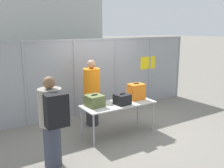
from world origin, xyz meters
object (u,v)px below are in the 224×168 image
inspection_table (118,106)px  suitcase_black (122,99)px  security_worker_near (92,92)px  utility_trailer (116,81)px  suitcase_orange (136,92)px  traveler_hooded (52,119)px  suitcase_olive (95,101)px

inspection_table → suitcase_black: bearing=-66.7°
inspection_table → security_worker_near: 0.86m
inspection_table → utility_trailer: inspection_table is taller
suitcase_black → utility_trailer: (2.14, 3.60, -0.45)m
suitcase_orange → utility_trailer: 3.85m
traveler_hooded → utility_trailer: traveler_hooded is taller
security_worker_near → utility_trailer: security_worker_near is taller
suitcase_olive → utility_trailer: (2.75, 3.40, -0.46)m
utility_trailer → security_worker_near: bearing=-132.2°
suitcase_orange → utility_trailer: bearing=64.7°
traveler_hooded → security_worker_near: bearing=19.3°
inspection_table → suitcase_orange: bearing=6.2°
suitcase_black → suitcase_orange: size_ratio=0.87×
suitcase_olive → suitcase_orange: 1.12m
suitcase_orange → traveler_hooded: size_ratio=0.25×
security_worker_near → suitcase_black: bearing=127.4°
inspection_table → suitcase_orange: size_ratio=4.25×
traveler_hooded → security_worker_near: 2.07m
inspection_table → traveler_hooded: (-1.77, -0.63, 0.23)m
suitcase_black → utility_trailer: 4.21m
suitcase_orange → utility_trailer: size_ratio=0.09×
traveler_hooded → security_worker_near: (1.50, 1.43, -0.04)m
suitcase_black → security_worker_near: bearing=109.2°
suitcase_black → suitcase_orange: 0.54m
traveler_hooded → suitcase_olive: bearing=6.9°
traveler_hooded → security_worker_near: security_worker_near is taller
suitcase_orange → utility_trailer: suitcase_orange is taller
suitcase_olive → suitcase_orange: suitcase_orange is taller
suitcase_olive → security_worker_near: size_ratio=0.23×
traveler_hooded → suitcase_black: bearing=-7.9°
suitcase_orange → traveler_hooded: traveler_hooded is taller
suitcase_black → utility_trailer: size_ratio=0.08×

